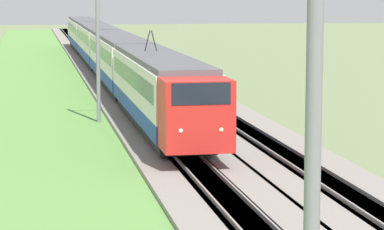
# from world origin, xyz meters

# --- Properties ---
(ballast_main) EXTENTS (240.00, 4.40, 0.30)m
(ballast_main) POSITION_xyz_m (50.00, 0.00, 0.15)
(ballast_main) COLOR gray
(ballast_main) RESTS_ON ground
(ballast_adjacent) EXTENTS (240.00, 4.40, 0.30)m
(ballast_adjacent) POSITION_xyz_m (50.00, -4.23, 0.15)
(ballast_adjacent) COLOR gray
(ballast_adjacent) RESTS_ON ground
(track_main) EXTENTS (240.00, 1.57, 0.45)m
(track_main) POSITION_xyz_m (50.00, 0.00, 0.16)
(track_main) COLOR #4C4238
(track_main) RESTS_ON ground
(track_adjacent) EXTENTS (240.00, 1.57, 0.45)m
(track_adjacent) POSITION_xyz_m (50.00, -4.23, 0.16)
(track_adjacent) COLOR #4C4238
(track_adjacent) RESTS_ON ground
(grass_verge) EXTENTS (240.00, 8.92, 0.12)m
(grass_verge) POSITION_xyz_m (50.00, 6.04, 0.06)
(grass_verge) COLOR #5B8E42
(grass_verge) RESTS_ON ground
(passenger_train) EXTENTS (86.67, 2.87, 5.14)m
(passenger_train) POSITION_xyz_m (71.09, 0.00, 2.41)
(passenger_train) COLOR red
(passenger_train) RESTS_ON ground
(catenary_mast_near) EXTENTS (0.22, 2.56, 8.26)m
(catenary_mast_near) POSITION_xyz_m (5.15, 2.67, 4.27)
(catenary_mast_near) COLOR slate
(catenary_mast_near) RESTS_ON ground
(catenary_mast_mid) EXTENTS (0.22, 2.56, 8.49)m
(catenary_mast_mid) POSITION_xyz_m (43.22, 2.67, 4.39)
(catenary_mast_mid) COLOR slate
(catenary_mast_mid) RESTS_ON ground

